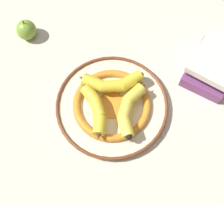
# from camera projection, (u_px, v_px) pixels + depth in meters

# --- Properties ---
(ground_plane) EXTENTS (2.80, 2.80, 0.00)m
(ground_plane) POSITION_uv_depth(u_px,v_px,m) (104.00, 113.00, 0.97)
(ground_plane) COLOR beige
(decorative_bowl) EXTENTS (0.35, 0.35, 0.03)m
(decorative_bowl) POSITION_uv_depth(u_px,v_px,m) (112.00, 105.00, 0.97)
(decorative_bowl) COLOR beige
(decorative_bowl) RESTS_ON ground_plane
(banana_a) EXTENTS (0.11, 0.19, 0.04)m
(banana_a) POSITION_uv_depth(u_px,v_px,m) (111.00, 83.00, 0.96)
(banana_a) COLOR yellow
(banana_a) RESTS_ON decorative_bowl
(banana_b) EXTENTS (0.19, 0.08, 0.04)m
(banana_b) POSITION_uv_depth(u_px,v_px,m) (129.00, 108.00, 0.92)
(banana_b) COLOR yellow
(banana_b) RESTS_ON decorative_bowl
(banana_c) EXTENTS (0.15, 0.13, 0.04)m
(banana_c) POSITION_uv_depth(u_px,v_px,m) (96.00, 110.00, 0.92)
(banana_c) COLOR yellow
(banana_c) RESTS_ON decorative_bowl
(book_stack) EXTENTS (0.20, 0.17, 0.10)m
(book_stack) POSITION_uv_depth(u_px,v_px,m) (214.00, 64.00, 0.99)
(book_stack) COLOR #753D70
(book_stack) RESTS_ON ground_plane
(apple) EXTENTS (0.07, 0.07, 0.08)m
(apple) POSITION_uv_depth(u_px,v_px,m) (26.00, 30.00, 1.06)
(apple) COLOR olive
(apple) RESTS_ON ground_plane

